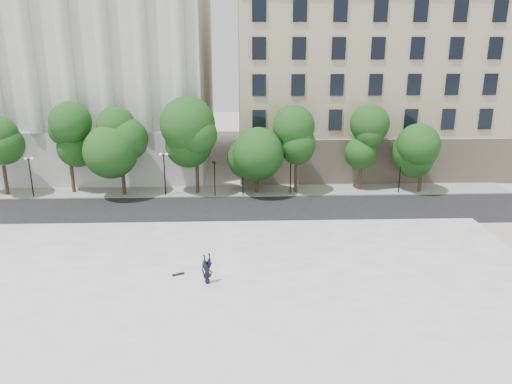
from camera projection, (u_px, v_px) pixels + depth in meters
ground at (209, 314)px, 29.17m from camera, size 160.00×160.00×0.00m
plaza at (211, 286)px, 31.96m from camera, size 44.00×22.00×0.45m
street at (219, 211)px, 46.32m from camera, size 60.00×8.00×0.02m
far_sidewalk at (221, 191)px, 52.02m from camera, size 60.00×4.00×0.12m
building_west at (85, 58)px, 61.47m from camera, size 31.50×27.65×25.60m
building_east at (380, 71)px, 63.58m from camera, size 36.00×26.15×23.00m
traffic_light_west at (214, 161)px, 49.27m from camera, size 1.06×1.84×4.24m
traffic_light_east at (243, 161)px, 49.38m from camera, size 0.52×1.75×4.20m
person_lying at (207, 279)px, 31.77m from camera, size 1.59×2.13×0.55m
skateboard at (178, 274)px, 32.94m from camera, size 0.83×0.52×0.08m
street_trees at (210, 143)px, 49.76m from camera, size 46.52×5.14×8.17m
lamp_posts at (222, 167)px, 49.83m from camera, size 37.91×0.28×4.49m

